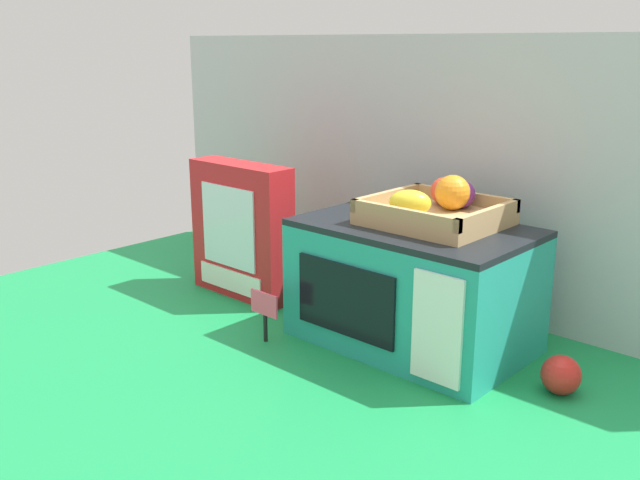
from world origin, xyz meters
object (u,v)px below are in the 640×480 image
food_groups_crate (438,208)px  cookie_set_box (242,230)px  toy_microwave (413,285)px  loose_toy_apple (561,375)px  price_sign (264,309)px

food_groups_crate → cookie_set_box: food_groups_crate is taller
food_groups_crate → cookie_set_box: size_ratio=0.76×
toy_microwave → food_groups_crate: food_groups_crate is taller
food_groups_crate → loose_toy_apple: size_ratio=3.51×
cookie_set_box → price_sign: (0.23, -0.15, -0.08)m
food_groups_crate → price_sign: food_groups_crate is taller
food_groups_crate → cookie_set_box: (-0.46, -0.08, -0.11)m
food_groups_crate → cookie_set_box: bearing=-170.8°
price_sign → loose_toy_apple: price_sign is taller
loose_toy_apple → price_sign: bearing=-159.9°
food_groups_crate → price_sign: (-0.23, -0.22, -0.20)m
toy_microwave → cookie_set_box: cookie_set_box is taller
food_groups_crate → loose_toy_apple: (0.28, -0.04, -0.23)m
food_groups_crate → price_sign: bearing=-136.0°
cookie_set_box → loose_toy_apple: size_ratio=4.61×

